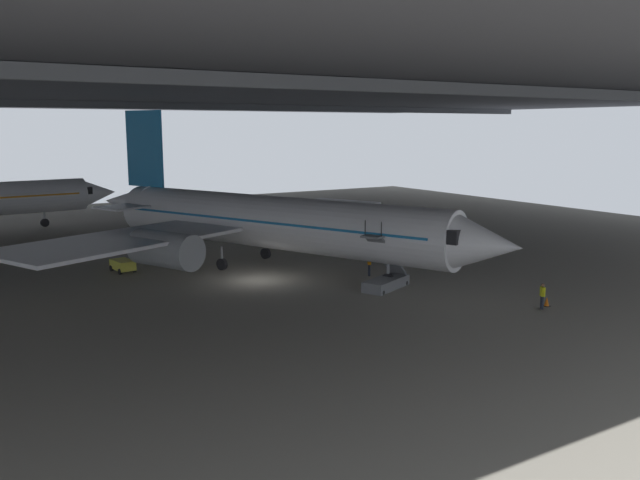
% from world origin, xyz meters
% --- Properties ---
extents(ground_plane, '(110.00, 110.00, 0.00)m').
position_xyz_m(ground_plane, '(0.00, 0.00, 0.00)').
color(ground_plane, gray).
extents(hangar_structure, '(121.00, 99.00, 14.62)m').
position_xyz_m(hangar_structure, '(-0.05, 13.74, 14.00)').
color(hangar_structure, '#4C4F54').
rests_on(hangar_structure, ground_plane).
extents(airplane_main, '(37.37, 37.37, 12.18)m').
position_xyz_m(airplane_main, '(2.52, 3.58, 3.58)').
color(airplane_main, white).
rests_on(airplane_main, ground_plane).
extents(boarding_stairs, '(4.55, 3.02, 4.81)m').
position_xyz_m(boarding_stairs, '(6.24, -6.64, 0.74)').
color(boarding_stairs, slate).
rests_on(boarding_stairs, ground_plane).
extents(crew_worker_near_nose, '(0.37, 0.49, 1.57)m').
position_xyz_m(crew_worker_near_nose, '(11.17, -15.56, 0.89)').
color(crew_worker_near_nose, '#232838').
rests_on(crew_worker_near_nose, ground_plane).
extents(crew_worker_by_stairs, '(0.35, 0.51, 1.70)m').
position_xyz_m(crew_worker_by_stairs, '(7.57, -2.92, 0.97)').
color(crew_worker_by_stairs, '#232838').
rests_on(crew_worker_by_stairs, ground_plane).
extents(traffic_cone_orange, '(0.36, 0.36, 0.60)m').
position_xyz_m(traffic_cone_orange, '(11.89, -15.33, 0.29)').
color(traffic_cone_orange, black).
rests_on(traffic_cone_orange, ground_plane).
extents(baggage_tug, '(1.55, 2.35, 0.90)m').
position_xyz_m(baggage_tug, '(-7.39, 7.96, 0.53)').
color(baggage_tug, yellow).
rests_on(baggage_tug, ground_plane).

